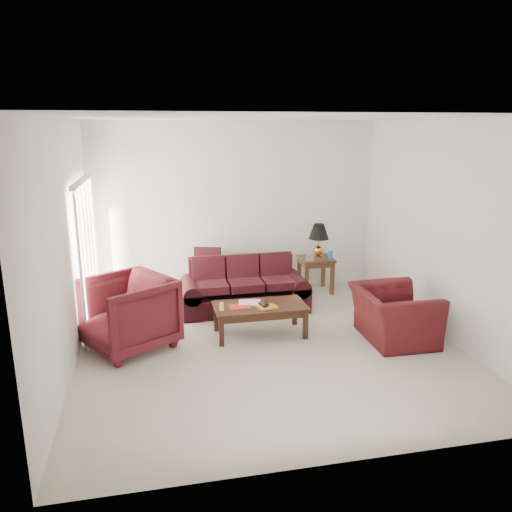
{
  "coord_description": "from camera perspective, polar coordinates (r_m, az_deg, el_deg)",
  "views": [
    {
      "loc": [
        -1.47,
        -6.08,
        2.9
      ],
      "look_at": [
        0.0,
        0.85,
        1.05
      ],
      "focal_mm": 35.0,
      "sensor_mm": 36.0,
      "label": 1
    }
  ],
  "objects": [
    {
      "name": "coffee_table",
      "position": [
        7.16,
        0.46,
        -7.3
      ],
      "size": [
        1.3,
        0.65,
        0.45
      ],
      "primitive_type": null,
      "rotation": [
        0.0,
        0.0,
        0.0
      ],
      "color": "black",
      "rests_on": "ground"
    },
    {
      "name": "picture_frame",
      "position": [
        9.02,
        6.01,
        0.46
      ],
      "size": [
        0.15,
        0.17,
        0.05
      ],
      "primitive_type": "cube",
      "rotation": [
        1.36,
        0.0,
        -0.17
      ],
      "color": "silver",
      "rests_on": "end_table"
    },
    {
      "name": "end_table",
      "position": [
        9.03,
        6.79,
        -2.11
      ],
      "size": [
        0.63,
        0.63,
        0.63
      ],
      "primitive_type": null,
      "rotation": [
        0.0,
        0.0,
        -0.1
      ],
      "color": "brown",
      "rests_on": "ground"
    },
    {
      "name": "armchair_right",
      "position": [
        7.22,
        15.44,
        -6.51
      ],
      "size": [
        0.99,
        1.13,
        0.73
      ],
      "primitive_type": "imported",
      "rotation": [
        0.0,
        0.0,
        1.55
      ],
      "color": "#400E12",
      "rests_on": "ground"
    },
    {
      "name": "magazine_red",
      "position": [
        6.98,
        -1.9,
        -5.83
      ],
      "size": [
        0.29,
        0.22,
        0.02
      ],
      "primitive_type": "cube",
      "rotation": [
        0.0,
        0.0,
        0.06
      ],
      "color": "#B12C11",
      "rests_on": "coffee_table"
    },
    {
      "name": "magazine_orange",
      "position": [
        6.98,
        1.3,
        -5.84
      ],
      "size": [
        0.29,
        0.24,
        0.01
      ],
      "primitive_type": "cube",
      "rotation": [
        0.0,
        0.0,
        0.2
      ],
      "color": "#C07516",
      "rests_on": "coffee_table"
    },
    {
      "name": "magazine_white",
      "position": [
        7.14,
        -0.73,
        -5.35
      ],
      "size": [
        0.34,
        0.28,
        0.02
      ],
      "primitive_type": "cube",
      "rotation": [
        0.0,
        0.0,
        -0.17
      ],
      "color": "silver",
      "rests_on": "coffee_table"
    },
    {
      "name": "floor",
      "position": [
        6.9,
        1.49,
        -10.24
      ],
      "size": [
        5.0,
        5.0,
        0.0
      ],
      "primitive_type": "plane",
      "color": "beige",
      "rests_on": "ground"
    },
    {
      "name": "throw_pillow",
      "position": [
        8.52,
        -5.58,
        -0.48
      ],
      "size": [
        0.49,
        0.33,
        0.46
      ],
      "primitive_type": "cube",
      "rotation": [
        -0.21,
        0.0,
        -0.28
      ],
      "color": "black",
      "rests_on": "sofa"
    },
    {
      "name": "sofa",
      "position": [
        8.05,
        -1.33,
        -3.37
      ],
      "size": [
        2.07,
        0.99,
        0.83
      ],
      "primitive_type": null,
      "rotation": [
        0.0,
        0.0,
        0.06
      ],
      "color": "black",
      "rests_on": "ground"
    },
    {
      "name": "clock",
      "position": [
        8.72,
        6.19,
        -0.08
      ],
      "size": [
        0.15,
        0.06,
        0.14
      ],
      "primitive_type": "cube",
      "rotation": [
        0.0,
        0.0,
        -0.07
      ],
      "color": "silver",
      "rests_on": "end_table"
    },
    {
      "name": "floor_lamp",
      "position": [
        8.56,
        -15.35,
        -0.01
      ],
      "size": [
        0.27,
        0.27,
        1.63
      ],
      "primitive_type": null,
      "rotation": [
        0.0,
        0.0,
        0.03
      ],
      "color": "white",
      "rests_on": "ground"
    },
    {
      "name": "remote_b",
      "position": [
        7.07,
        1.24,
        -5.38
      ],
      "size": [
        0.08,
        0.19,
        0.02
      ],
      "primitive_type": "cube",
      "rotation": [
        0.0,
        0.0,
        -0.17
      ],
      "color": "black",
      "rests_on": "coffee_table"
    },
    {
      "name": "remote_a",
      "position": [
        7.0,
        0.75,
        -5.59
      ],
      "size": [
        0.1,
        0.19,
        0.02
      ],
      "primitive_type": "cube",
      "rotation": [
        0.0,
        0.0,
        0.24
      ],
      "color": "black",
      "rests_on": "coffee_table"
    },
    {
      "name": "yellow_glass",
      "position": [
        6.88,
        -3.97,
        -5.78
      ],
      "size": [
        0.08,
        0.08,
        0.11
      ],
      "primitive_type": "cylinder",
      "rotation": [
        0.0,
        0.0,
        0.35
      ],
      "color": "#F2FB37",
      "rests_on": "coffee_table"
    },
    {
      "name": "table_lamp",
      "position": [
        8.94,
        7.16,
        1.76
      ],
      "size": [
        0.44,
        0.44,
        0.6
      ],
      "primitive_type": null,
      "rotation": [
        0.0,
        0.0,
        -0.25
      ],
      "color": "#C37D3D",
      "rests_on": "end_table"
    },
    {
      "name": "armchair_left",
      "position": [
        6.88,
        -14.52,
        -6.36
      ],
      "size": [
        1.47,
        1.46,
        0.98
      ],
      "primitive_type": "imported",
      "rotation": [
        0.0,
        0.0,
        -1.01
      ],
      "color": "#440F15",
      "rests_on": "ground"
    },
    {
      "name": "blinds",
      "position": [
        7.66,
        -18.73,
        0.1
      ],
      "size": [
        0.1,
        2.0,
        2.16
      ],
      "primitive_type": "cube",
      "color": "silver",
      "rests_on": "ground"
    },
    {
      "name": "blue_canister",
      "position": [
        8.85,
        8.46,
        0.08
      ],
      "size": [
        0.1,
        0.1,
        0.15
      ],
      "primitive_type": "cylinder",
      "rotation": [
        0.0,
        0.0,
        0.11
      ],
      "color": "#1A48AC",
      "rests_on": "end_table"
    }
  ]
}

